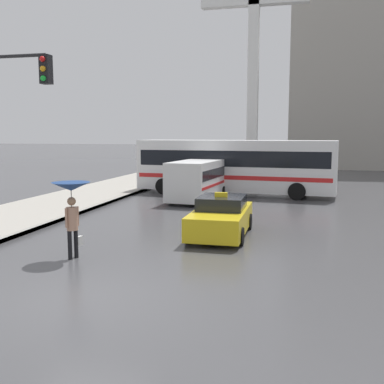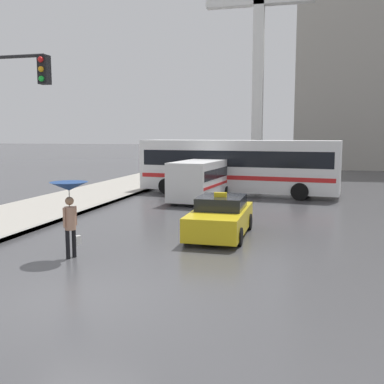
# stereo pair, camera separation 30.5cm
# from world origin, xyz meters

# --- Properties ---
(ground_plane) EXTENTS (300.00, 300.00, 0.00)m
(ground_plane) POSITION_xyz_m (0.00, 0.00, 0.00)
(ground_plane) COLOR #424244
(taxi) EXTENTS (1.91, 4.17, 1.55)m
(taxi) POSITION_xyz_m (1.84, 6.95, 0.65)
(taxi) COLOR gold
(taxi) RESTS_ON ground_plane
(ambulance_van) EXTENTS (2.52, 5.44, 2.16)m
(ambulance_van) POSITION_xyz_m (-0.80, 15.21, 1.21)
(ambulance_van) COLOR silver
(ambulance_van) RESTS_ON ground_plane
(city_bus) EXTENTS (11.88, 3.66, 3.23)m
(city_bus) POSITION_xyz_m (0.79, 18.02, 1.80)
(city_bus) COLOR silver
(city_bus) RESTS_ON ground_plane
(pedestrian_with_umbrella) EXTENTS (1.08, 1.08, 2.22)m
(pedestrian_with_umbrella) POSITION_xyz_m (-1.83, 2.98, 1.79)
(pedestrian_with_umbrella) COLOR black
(pedestrian_with_umbrella) RESTS_ON ground_plane
(building_tower_near) EXTENTS (12.80, 11.25, 27.00)m
(building_tower_near) POSITION_xyz_m (9.83, 44.50, 13.50)
(building_tower_near) COLOR #A39E93
(building_tower_near) RESTS_ON ground_plane
(monument_cross) EXTENTS (9.06, 0.90, 20.60)m
(monument_cross) POSITION_xyz_m (0.51, 31.21, 11.68)
(monument_cross) COLOR white
(monument_cross) RESTS_ON ground_plane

